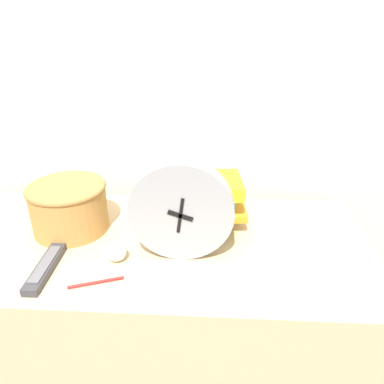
{
  "coord_description": "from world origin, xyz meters",
  "views": [
    {
      "loc": [
        0.18,
        -0.6,
        1.38
      ],
      "look_at": [
        0.12,
        0.3,
        0.93
      ],
      "focal_mm": 35.0,
      "sensor_mm": 36.0,
      "label": 1
    }
  ],
  "objects_px": {
    "tv_remote": "(46,267)",
    "basket": "(69,206)",
    "crumpled_paper_ball": "(116,252)",
    "book_stack": "(201,202)",
    "desk_clock": "(181,211)",
    "pen": "(96,282)"
  },
  "relations": [
    {
      "from": "tv_remote",
      "to": "basket",
      "type": "bearing_deg",
      "value": 90.66
    },
    {
      "from": "basket",
      "to": "crumpled_paper_ball",
      "type": "xyz_separation_m",
      "value": [
        0.17,
        -0.15,
        -0.05
      ]
    },
    {
      "from": "tv_remote",
      "to": "book_stack",
      "type": "bearing_deg",
      "value": 32.3
    },
    {
      "from": "tv_remote",
      "to": "crumpled_paper_ball",
      "type": "xyz_separation_m",
      "value": [
        0.17,
        0.05,
        0.02
      ]
    },
    {
      "from": "book_stack",
      "to": "tv_remote",
      "type": "distance_m",
      "value": 0.46
    },
    {
      "from": "book_stack",
      "to": "tv_remote",
      "type": "bearing_deg",
      "value": -147.7
    },
    {
      "from": "desk_clock",
      "to": "basket",
      "type": "distance_m",
      "value": 0.36
    },
    {
      "from": "desk_clock",
      "to": "basket",
      "type": "xyz_separation_m",
      "value": [
        -0.34,
        0.11,
        -0.06
      ]
    },
    {
      "from": "tv_remote",
      "to": "desk_clock",
      "type": "bearing_deg",
      "value": 14.3
    },
    {
      "from": "basket",
      "to": "pen",
      "type": "xyz_separation_m",
      "value": [
        0.14,
        -0.24,
        -0.07
      ]
    },
    {
      "from": "desk_clock",
      "to": "book_stack",
      "type": "distance_m",
      "value": 0.17
    },
    {
      "from": "book_stack",
      "to": "desk_clock",
      "type": "bearing_deg",
      "value": -106.4
    },
    {
      "from": "pen",
      "to": "basket",
      "type": "bearing_deg",
      "value": 120.44
    },
    {
      "from": "desk_clock",
      "to": "book_stack",
      "type": "bearing_deg",
      "value": 73.6
    },
    {
      "from": "book_stack",
      "to": "pen",
      "type": "height_order",
      "value": "book_stack"
    },
    {
      "from": "crumpled_paper_ball",
      "to": "pen",
      "type": "bearing_deg",
      "value": -106.55
    },
    {
      "from": "basket",
      "to": "tv_remote",
      "type": "distance_m",
      "value": 0.21
    },
    {
      "from": "desk_clock",
      "to": "crumpled_paper_ball",
      "type": "bearing_deg",
      "value": -169.17
    },
    {
      "from": "book_stack",
      "to": "pen",
      "type": "relative_size",
      "value": 2.01
    },
    {
      "from": "basket",
      "to": "pen",
      "type": "distance_m",
      "value": 0.29
    },
    {
      "from": "tv_remote",
      "to": "crumpled_paper_ball",
      "type": "height_order",
      "value": "crumpled_paper_ball"
    },
    {
      "from": "crumpled_paper_ball",
      "to": "tv_remote",
      "type": "bearing_deg",
      "value": -162.35
    }
  ]
}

